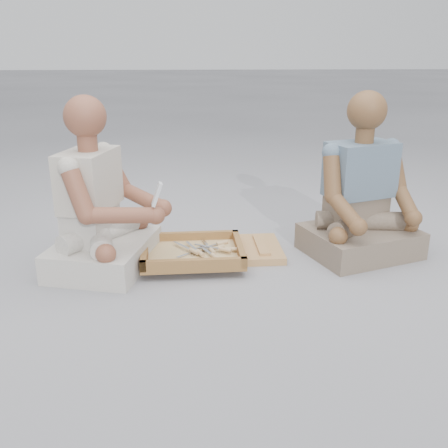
{
  "coord_description": "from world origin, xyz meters",
  "views": [
    {
      "loc": [
        -0.14,
        -2.11,
        1.09
      ],
      "look_at": [
        -0.01,
        0.17,
        0.3
      ],
      "focal_mm": 40.0,
      "sensor_mm": 36.0,
      "label": 1
    }
  ],
  "objects": [
    {
      "name": "ground",
      "position": [
        0.0,
        0.0,
        0.0
      ],
      "size": [
        60.0,
        60.0,
        0.0
      ],
      "primitive_type": "plane",
      "color": "gray",
      "rests_on": "ground"
    },
    {
      "name": "chisel_3",
      "position": [
        -0.05,
        0.3,
        0.08
      ],
      "size": [
        0.11,
        0.21,
        0.02
      ],
      "rotation": [
        0.0,
        0.0,
        -1.12
      ],
      "color": "silver",
      "rests_on": "tool_tray"
    },
    {
      "name": "chisel_4",
      "position": [
        -0.17,
        0.37,
        0.08
      ],
      "size": [
        0.15,
        0.19,
        0.02
      ],
      "rotation": [
        0.0,
        0.0,
        -0.93
      ],
      "color": "silver",
      "rests_on": "tool_tray"
    },
    {
      "name": "chisel_2",
      "position": [
        -0.01,
        0.48,
        0.07
      ],
      "size": [
        0.2,
        0.13,
        0.02
      ],
      "rotation": [
        0.0,
        0.0,
        0.55
      ],
      "color": "silver",
      "rests_on": "tool_tray"
    },
    {
      "name": "carved_panel",
      "position": [
        0.04,
        0.52,
        0.02
      ],
      "size": [
        0.61,
        0.41,
        0.04
      ],
      "primitive_type": "cube",
      "rotation": [
        0.0,
        0.0,
        0.02
      ],
      "color": "olive",
      "rests_on": "ground"
    },
    {
      "name": "companion",
      "position": [
        0.78,
        0.49,
        0.3
      ],
      "size": [
        0.7,
        0.62,
        0.9
      ],
      "rotation": [
        0.0,
        0.0,
        3.48
      ],
      "color": "#746354",
      "rests_on": "ground"
    },
    {
      "name": "wood_chip_0",
      "position": [
        -0.43,
        0.67,
        0.0
      ],
      "size": [
        0.02,
        0.02,
        0.0
      ],
      "primitive_type": "cube",
      "rotation": [
        0.0,
        0.0,
        2.38
      ],
      "color": "tan",
      "rests_on": "ground"
    },
    {
      "name": "wood_chip_4",
      "position": [
        -0.11,
        0.61,
        0.0
      ],
      "size": [
        0.02,
        0.02,
        0.0
      ],
      "primitive_type": "cube",
      "rotation": [
        0.0,
        0.0,
        2.94
      ],
      "color": "tan",
      "rests_on": "ground"
    },
    {
      "name": "chisel_7",
      "position": [
        -0.12,
        0.42,
        0.07
      ],
      "size": [
        0.18,
        0.15,
        0.02
      ],
      "rotation": [
        0.0,
        0.0,
        0.69
      ],
      "color": "silver",
      "rests_on": "tool_tray"
    },
    {
      "name": "chisel_0",
      "position": [
        -0.01,
        0.37,
        0.09
      ],
      "size": [
        0.2,
        0.12,
        0.02
      ],
      "rotation": [
        0.0,
        0.0,
        -0.51
      ],
      "color": "silver",
      "rests_on": "tool_tray"
    },
    {
      "name": "chisel_5",
      "position": [
        -0.04,
        0.43,
        0.07
      ],
      "size": [
        0.19,
        0.14,
        0.02
      ],
      "rotation": [
        0.0,
        0.0,
        0.61
      ],
      "color": "silver",
      "rests_on": "tool_tray"
    },
    {
      "name": "craftsman",
      "position": [
        -0.63,
        0.38,
        0.3
      ],
      "size": [
        0.66,
        0.67,
        0.89
      ],
      "rotation": [
        0.0,
        0.0,
        -1.81
      ],
      "color": "beige",
      "rests_on": "ground"
    },
    {
      "name": "chisel_8",
      "position": [
        -0.13,
        0.35,
        0.08
      ],
      "size": [
        0.1,
        0.21,
        0.02
      ],
      "rotation": [
        0.0,
        0.0,
        -1.17
      ],
      "color": "silver",
      "rests_on": "tool_tray"
    },
    {
      "name": "wood_chip_5",
      "position": [
        -0.09,
        0.38,
        0.0
      ],
      "size": [
        0.02,
        0.02,
        0.0
      ],
      "primitive_type": "cube",
      "rotation": [
        0.0,
        0.0,
        0.71
      ],
      "color": "tan",
      "rests_on": "ground"
    },
    {
      "name": "wood_chip_2",
      "position": [
        -0.26,
        0.51,
        0.0
      ],
      "size": [
        0.02,
        0.02,
        0.0
      ],
      "primitive_type": "cube",
      "rotation": [
        0.0,
        0.0,
        2.67
      ],
      "color": "tan",
      "rests_on": "ground"
    },
    {
      "name": "wood_chip_8",
      "position": [
        -0.27,
        0.73,
        0.0
      ],
      "size": [
        0.02,
        0.02,
        0.0
      ],
      "primitive_type": "cube",
      "rotation": [
        0.0,
        0.0,
        3.09
      ],
      "color": "tan",
      "rests_on": "ground"
    },
    {
      "name": "wood_chip_3",
      "position": [
        -0.04,
        0.78,
        0.0
      ],
      "size": [
        0.02,
        0.02,
        0.0
      ],
      "primitive_type": "cube",
      "rotation": [
        0.0,
        0.0,
        3.03
      ],
      "color": "tan",
      "rests_on": "ground"
    },
    {
      "name": "chisel_1",
      "position": [
        -0.06,
        0.4,
        0.08
      ],
      "size": [
        0.07,
        0.22,
        0.02
      ],
      "rotation": [
        0.0,
        0.0,
        -1.31
      ],
      "color": "silver",
      "rests_on": "tool_tray"
    },
    {
      "name": "chisel_6",
      "position": [
        0.03,
        0.39,
        0.08
      ],
      "size": [
        0.22,
        0.05,
        0.02
      ],
      "rotation": [
        0.0,
        0.0,
        -0.17
      ],
      "color": "silver",
      "rests_on": "tool_tray"
    },
    {
      "name": "mobile_phone",
      "position": [
        -0.33,
        0.24,
        0.43
      ],
      "size": [
        0.06,
        0.06,
        0.12
      ],
      "rotation": [
        -0.35,
        0.0,
        -1.45
      ],
      "color": "silver",
      "rests_on": "craftsman"
    },
    {
      "name": "tool_tray",
      "position": [
        -0.16,
        0.38,
        0.06
      ],
      "size": [
        0.55,
        0.45,
        0.07
      ],
      "rotation": [
        0.0,
        0.0,
        0.03
      ],
      "color": "brown",
      "rests_on": "carved_panel"
    },
    {
      "name": "wood_chip_1",
      "position": [
        -0.39,
        0.52,
        0.0
      ],
      "size": [
        0.02,
        0.02,
        0.0
      ],
      "primitive_type": "cube",
      "rotation": [
        0.0,
        0.0,
        1.55
      ],
      "color": "tan",
      "rests_on": "ground"
    },
    {
      "name": "wood_chip_6",
      "position": [
        -0.36,
        0.65,
        0.0
      ],
      "size": [
        0.02,
        0.02,
        0.0
      ],
      "primitive_type": "cube",
      "rotation": [
        0.0,
        0.0,
        1.19
      ],
      "color": "tan",
      "rests_on": "ground"
    },
    {
      "name": "wood_chip_7",
      "position": [
        -0.26,
        0.45,
        0.0
      ],
      "size": [
        0.02,
        0.02,
        0.0
      ],
      "primitive_type": "cube",
      "rotation": [
        0.0,
        0.0,
        2.16
      ],
      "color": "tan",
      "rests_on": "ground"
    }
  ]
}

